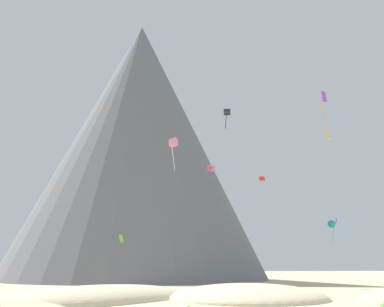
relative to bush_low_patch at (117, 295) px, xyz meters
name	(u,v)px	position (x,y,z in m)	size (l,w,h in m)	color
dune_midground	(248,299)	(13.73, -1.82, -0.30)	(18.03, 16.64, 3.15)	beige
dune_back_low	(96,301)	(-1.68, -3.89, -0.30)	(26.89, 10.26, 3.08)	beige
bush_low_patch	(117,295)	(0.00, 0.00, 0.00)	(1.20, 1.20, 0.60)	#668C4C
bush_far_right	(166,291)	(5.24, 4.11, 0.25)	(1.10, 1.10, 1.09)	#568442
rock_massif	(142,160)	(0.09, 58.54, 28.07)	(66.76, 66.76, 64.91)	slate
kite_indigo_low	(336,221)	(33.88, 23.20, 10.23)	(0.28, 0.73, 1.05)	#5138B2
kite_lime_low	(121,239)	(-2.11, 30.68, 7.58)	(0.97, 0.58, 1.41)	#8CD133
kite_rainbow_mid	(211,168)	(14.71, 37.25, 21.80)	(1.66, 1.67, 1.37)	#E5668C
kite_teal_low	(332,224)	(39.38, 39.19, 11.02)	(1.58, 1.01, 4.58)	teal
kite_pink_mid	(173,143)	(6.51, 19.04, 22.06)	(1.64, 1.59, 5.19)	pink
kite_violet_mid	(324,102)	(24.24, 0.16, 22.50)	(0.97, 0.87, 5.62)	purple
kite_red_mid	(262,179)	(22.17, 25.46, 17.61)	(1.05, 1.05, 0.78)	red
kite_black_mid	(227,112)	(12.94, 4.77, 22.45)	(0.90, 0.96, 2.80)	black
kite_yellow_mid	(328,137)	(27.51, 7.84, 20.36)	(0.75, 0.78, 0.93)	yellow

